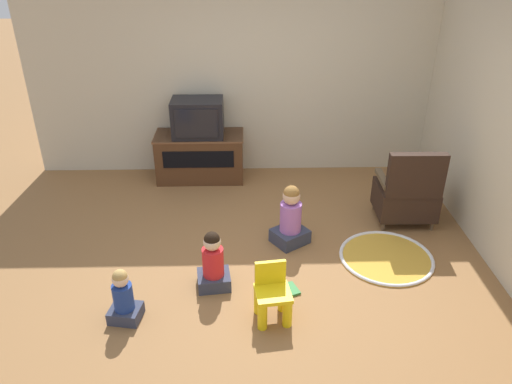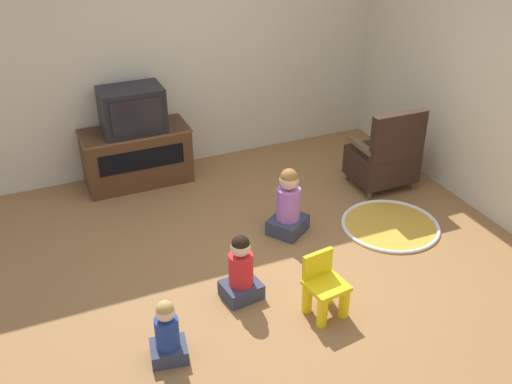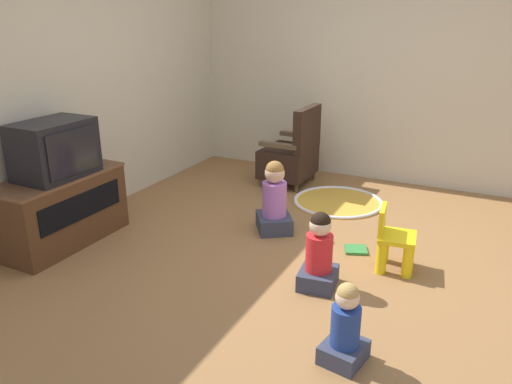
{
  "view_description": "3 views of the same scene",
  "coord_description": "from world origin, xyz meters",
  "px_view_note": "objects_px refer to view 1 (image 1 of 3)",
  "views": [
    {
      "loc": [
        -0.21,
        -4.07,
        3.04
      ],
      "look_at": [
        -0.1,
        0.43,
        0.61
      ],
      "focal_mm": 35.0,
      "sensor_mm": 36.0,
      "label": 1
    },
    {
      "loc": [
        -1.95,
        -3.92,
        3.21
      ],
      "look_at": [
        -0.17,
        0.16,
        0.67
      ],
      "focal_mm": 42.0,
      "sensor_mm": 36.0,
      "label": 2
    },
    {
      "loc": [
        -3.67,
        -1.37,
        1.95
      ],
      "look_at": [
        -0.5,
        0.22,
        0.66
      ],
      "focal_mm": 35.0,
      "sensor_mm": 36.0,
      "label": 3
    }
  ],
  "objects_px": {
    "child_watching_center": "(291,219)",
    "child_watching_left": "(213,263)",
    "black_armchair": "(407,194)",
    "television": "(198,118)",
    "child_watching_right": "(123,298)",
    "yellow_kid_chair": "(272,297)",
    "book": "(288,290)",
    "tv_cabinet": "(200,156)"
  },
  "relations": [
    {
      "from": "child_watching_left",
      "to": "child_watching_right",
      "type": "distance_m",
      "value": 0.86
    },
    {
      "from": "child_watching_center",
      "to": "child_watching_left",
      "type": "bearing_deg",
      "value": -171.83
    },
    {
      "from": "child_watching_center",
      "to": "book",
      "type": "relative_size",
      "value": 2.86
    },
    {
      "from": "child_watching_center",
      "to": "child_watching_right",
      "type": "bearing_deg",
      "value": -177.51
    },
    {
      "from": "black_armchair",
      "to": "child_watching_left",
      "type": "relative_size",
      "value": 1.56
    },
    {
      "from": "tv_cabinet",
      "to": "child_watching_right",
      "type": "xyz_separation_m",
      "value": [
        -0.46,
        -2.72,
        -0.1
      ]
    },
    {
      "from": "television",
      "to": "child_watching_right",
      "type": "height_order",
      "value": "television"
    },
    {
      "from": "television",
      "to": "book",
      "type": "xyz_separation_m",
      "value": [
        0.99,
        -2.37,
        -0.85
      ]
    },
    {
      "from": "yellow_kid_chair",
      "to": "black_armchair",
      "type": "bearing_deg",
      "value": 36.41
    },
    {
      "from": "book",
      "to": "television",
      "type": "bearing_deg",
      "value": 0.99
    },
    {
      "from": "black_armchair",
      "to": "book",
      "type": "bearing_deg",
      "value": 41.1
    },
    {
      "from": "black_armchair",
      "to": "book",
      "type": "distance_m",
      "value": 1.9
    },
    {
      "from": "book",
      "to": "child_watching_right",
      "type": "bearing_deg",
      "value": 81.33
    },
    {
      "from": "child_watching_center",
      "to": "child_watching_right",
      "type": "height_order",
      "value": "child_watching_center"
    },
    {
      "from": "child_watching_left",
      "to": "child_watching_center",
      "type": "distance_m",
      "value": 1.06
    },
    {
      "from": "tv_cabinet",
      "to": "child_watching_center",
      "type": "bearing_deg",
      "value": -55.83
    },
    {
      "from": "tv_cabinet",
      "to": "television",
      "type": "bearing_deg",
      "value": -90.0
    },
    {
      "from": "tv_cabinet",
      "to": "book",
      "type": "height_order",
      "value": "tv_cabinet"
    },
    {
      "from": "tv_cabinet",
      "to": "black_armchair",
      "type": "distance_m",
      "value": 2.69
    },
    {
      "from": "child_watching_right",
      "to": "child_watching_left",
      "type": "bearing_deg",
      "value": 39.55
    },
    {
      "from": "tv_cabinet",
      "to": "television",
      "type": "distance_m",
      "value": 0.54
    },
    {
      "from": "television",
      "to": "child_watching_right",
      "type": "distance_m",
      "value": 2.81
    },
    {
      "from": "tv_cabinet",
      "to": "child_watching_left",
      "type": "xyz_separation_m",
      "value": [
        0.29,
        -2.29,
        -0.07
      ]
    },
    {
      "from": "television",
      "to": "book",
      "type": "relative_size",
      "value": 2.72
    },
    {
      "from": "tv_cabinet",
      "to": "book",
      "type": "relative_size",
      "value": 4.83
    },
    {
      "from": "yellow_kid_chair",
      "to": "child_watching_left",
      "type": "distance_m",
      "value": 0.69
    },
    {
      "from": "tv_cabinet",
      "to": "black_armchair",
      "type": "relative_size",
      "value": 1.23
    },
    {
      "from": "child_watching_center",
      "to": "television",
      "type": "bearing_deg",
      "value": 90.09
    },
    {
      "from": "tv_cabinet",
      "to": "television",
      "type": "xyz_separation_m",
      "value": [
        0.0,
        -0.02,
        0.54
      ]
    },
    {
      "from": "black_armchair",
      "to": "child_watching_right",
      "type": "bearing_deg",
      "value": 29.08
    },
    {
      "from": "black_armchair",
      "to": "child_watching_center",
      "type": "xyz_separation_m",
      "value": [
        -1.34,
        -0.39,
        -0.06
      ]
    },
    {
      "from": "child_watching_left",
      "to": "child_watching_center",
      "type": "relative_size",
      "value": 0.88
    },
    {
      "from": "child_watching_center",
      "to": "book",
      "type": "height_order",
      "value": "child_watching_center"
    },
    {
      "from": "child_watching_left",
      "to": "child_watching_right",
      "type": "height_order",
      "value": "child_watching_left"
    },
    {
      "from": "tv_cabinet",
      "to": "child_watching_left",
      "type": "height_order",
      "value": "tv_cabinet"
    },
    {
      "from": "tv_cabinet",
      "to": "black_armchair",
      "type": "bearing_deg",
      "value": -26.21
    },
    {
      "from": "child_watching_left",
      "to": "yellow_kid_chair",
      "type": "bearing_deg",
      "value": -47.0
    },
    {
      "from": "television",
      "to": "black_armchair",
      "type": "height_order",
      "value": "television"
    },
    {
      "from": "black_armchair",
      "to": "television",
      "type": "bearing_deg",
      "value": -24.83
    },
    {
      "from": "tv_cabinet",
      "to": "child_watching_center",
      "type": "relative_size",
      "value": 1.69
    },
    {
      "from": "yellow_kid_chair",
      "to": "child_watching_right",
      "type": "distance_m",
      "value": 1.27
    },
    {
      "from": "television",
      "to": "black_armchair",
      "type": "relative_size",
      "value": 0.69
    }
  ]
}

